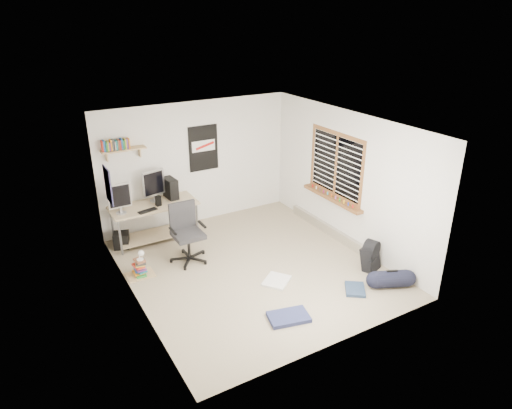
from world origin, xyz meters
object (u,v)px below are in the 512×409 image
office_chair (188,236)px  duffel_bag (391,279)px  backpack (370,258)px  book_stack (140,267)px  desk (155,222)px

office_chair → duffel_bag: office_chair is taller
backpack → book_stack: bearing=132.3°
office_chair → desk: bearing=102.8°
book_stack → office_chair: bearing=2.7°
office_chair → duffel_bag: size_ratio=1.93×
backpack → book_stack: size_ratio=1.13×
backpack → office_chair: bearing=124.1°
backpack → book_stack: (-3.47, 1.77, -0.05)m
book_stack → backpack: bearing=-27.0°
office_chair → book_stack: (-0.91, -0.04, -0.34)m
desk → duffel_bag: desk is taller
office_chair → book_stack: 0.97m
desk → book_stack: 1.33m
backpack → desk: bearing=113.4°
duffel_bag → desk: bearing=152.1°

